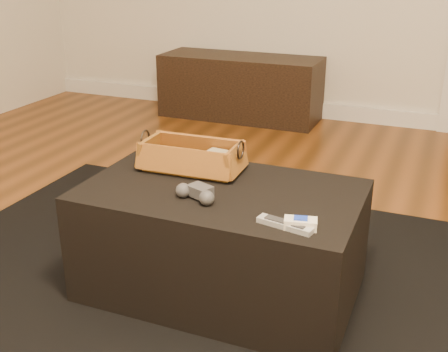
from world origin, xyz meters
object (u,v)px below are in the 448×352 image
at_px(wicker_basket, 192,158).
at_px(silver_remote, 285,224).
at_px(ottoman, 221,240).
at_px(tv_remote, 186,164).
at_px(game_controller, 197,193).
at_px(media_cabinet, 240,87).
at_px(cream_gadget, 300,223).

bearing_deg(wicker_basket, silver_remote, -35.28).
bearing_deg(ottoman, tv_remote, 149.23).
relative_size(wicker_basket, game_controller, 2.48).
bearing_deg(media_cabinet, game_controller, -72.59).
xyz_separation_m(media_cabinet, silver_remote, (1.11, -2.54, 0.20)).
bearing_deg(ottoman, cream_gadget, -29.18).
relative_size(media_cabinet, silver_remote, 6.53).
bearing_deg(media_cabinet, tv_remote, -74.61).
height_order(media_cabinet, wicker_basket, wicker_basket).
bearing_deg(media_cabinet, wicker_basket, -74.03).
relative_size(tv_remote, cream_gadget, 1.93).
bearing_deg(tv_remote, ottoman, -38.70).
distance_m(media_cabinet, tv_remote, 2.31).
relative_size(game_controller, cream_gadget, 1.51).
relative_size(tv_remote, game_controller, 1.28).
bearing_deg(silver_remote, tv_remote, 147.06).
relative_size(ottoman, cream_gadget, 9.07).
relative_size(media_cabinet, game_controller, 7.42).
bearing_deg(game_controller, tv_remote, 123.72).
xyz_separation_m(wicker_basket, cream_gadget, (0.53, -0.33, -0.03)).
bearing_deg(cream_gadget, tv_remote, 150.23).
bearing_deg(media_cabinet, silver_remote, -66.38).
bearing_deg(wicker_basket, tv_remote, -141.21).
relative_size(media_cabinet, wicker_basket, 2.99).
xyz_separation_m(ottoman, silver_remote, (0.30, -0.21, 0.22)).
bearing_deg(ottoman, wicker_basket, 143.16).
xyz_separation_m(game_controller, cream_gadget, (0.39, -0.07, -0.01)).
distance_m(tv_remote, silver_remote, 0.60).
bearing_deg(media_cabinet, ottoman, -70.88).
xyz_separation_m(ottoman, game_controller, (-0.04, -0.12, 0.24)).
distance_m(media_cabinet, silver_remote, 2.78).
bearing_deg(cream_gadget, wicker_basket, 148.05).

